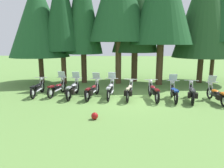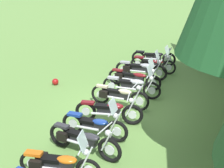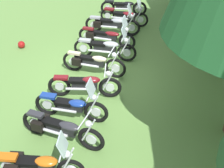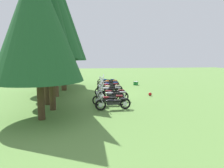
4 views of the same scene
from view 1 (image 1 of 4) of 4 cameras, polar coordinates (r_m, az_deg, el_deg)
name	(u,v)px [view 1 (image 1 of 4)]	position (r m, az deg, el deg)	size (l,w,h in m)	color
ground_plane	(131,99)	(11.60, 5.35, -4.08)	(80.00, 80.00, 0.00)	#608C42
motorcycle_0	(38,88)	(12.94, -19.84, -1.11)	(0.75, 2.25, 1.00)	black
motorcycle_1	(57,88)	(12.68, -14.89, -0.98)	(0.70, 2.23, 1.35)	black
motorcycle_2	(73,89)	(11.97, -10.79, -1.37)	(0.75, 2.40, 1.38)	black
motorcycle_3	(92,90)	(11.66, -5.45, -1.69)	(0.84, 2.37, 1.36)	black
motorcycle_4	(110,89)	(11.70, -0.42, -1.40)	(0.76, 2.39, 1.37)	black
motorcycle_5	(129,91)	(11.40, 4.84, -1.93)	(0.80, 2.28, 1.02)	black
motorcycle_6	(154,91)	(11.53, 11.41, -1.99)	(0.74, 2.30, 1.01)	black
motorcycle_7	(174,92)	(11.58, 16.78, -2.19)	(0.70, 2.18, 1.37)	black
motorcycle_8	(192,93)	(11.77, 21.23, -2.30)	(0.97, 2.34, 1.02)	black
motorcycle_9	(217,94)	(12.01, 27.06, -2.55)	(0.67, 2.15, 1.34)	black
pine_tree_0	(38,17)	(16.93, -19.80, 16.94)	(4.43, 4.43, 7.84)	#42301E
pine_tree_1	(61,7)	(16.17, -13.91, 19.94)	(2.86, 2.86, 8.75)	#4C3823
pine_tree_2	(82,4)	(16.44, -8.21, 21.11)	(2.96, 2.96, 9.61)	#42301E
pine_tree_4	(136,7)	(17.01, 6.55, 20.34)	(3.64, 3.64, 9.25)	#4C3823
pine_tree_6	(205,5)	(17.71, 24.41, 19.29)	(4.46, 4.46, 9.71)	#42301E
pine_tree_7	(218,4)	(18.25, 27.23, 19.14)	(4.18, 4.18, 8.77)	#42301E
dropped_helmet	(95,116)	(8.50, -4.83, -8.80)	(0.29, 0.29, 0.29)	maroon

